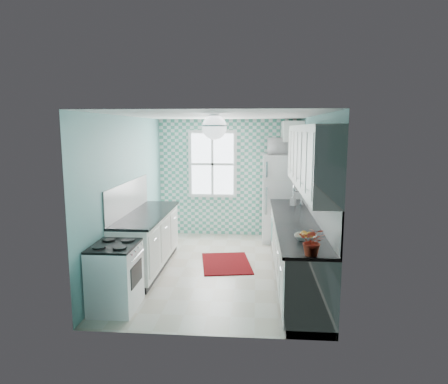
# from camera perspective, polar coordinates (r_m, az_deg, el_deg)

# --- Properties ---
(floor) EXTENTS (3.00, 4.40, 0.02)m
(floor) POSITION_cam_1_polar(r_m,az_deg,el_deg) (6.77, -0.60, -10.93)
(floor) COLOR beige
(floor) RESTS_ON ground
(ceiling) EXTENTS (3.00, 4.40, 0.02)m
(ceiling) POSITION_cam_1_polar(r_m,az_deg,el_deg) (6.36, -0.64, 10.92)
(ceiling) COLOR white
(ceiling) RESTS_ON wall_back
(wall_back) EXTENTS (3.00, 0.02, 2.50)m
(wall_back) POSITION_cam_1_polar(r_m,az_deg,el_deg) (8.63, 0.70, 2.04)
(wall_back) COLOR #6BA9A8
(wall_back) RESTS_ON floor
(wall_front) EXTENTS (3.00, 0.02, 2.50)m
(wall_front) POSITION_cam_1_polar(r_m,az_deg,el_deg) (4.29, -3.29, -5.12)
(wall_front) COLOR #6BA9A8
(wall_front) RESTS_ON floor
(wall_left) EXTENTS (0.02, 4.40, 2.50)m
(wall_left) POSITION_cam_1_polar(r_m,az_deg,el_deg) (6.75, -13.49, -0.17)
(wall_left) COLOR #6BA9A8
(wall_left) RESTS_ON floor
(wall_right) EXTENTS (0.02, 4.40, 2.50)m
(wall_right) POSITION_cam_1_polar(r_m,az_deg,el_deg) (6.49, 12.78, -0.50)
(wall_right) COLOR #6BA9A8
(wall_right) RESTS_ON floor
(accent_wall) EXTENTS (3.00, 0.01, 2.50)m
(accent_wall) POSITION_cam_1_polar(r_m,az_deg,el_deg) (8.61, 0.69, 2.02)
(accent_wall) COLOR #4CA58C
(accent_wall) RESTS_ON wall_back
(window) EXTENTS (1.04, 0.05, 1.44)m
(window) POSITION_cam_1_polar(r_m,az_deg,el_deg) (8.58, -1.65, 4.01)
(window) COLOR white
(window) RESTS_ON wall_back
(backsplash_right) EXTENTS (0.02, 3.60, 0.51)m
(backsplash_right) POSITION_cam_1_polar(r_m,az_deg,el_deg) (6.11, 13.09, -1.63)
(backsplash_right) COLOR white
(backsplash_right) RESTS_ON wall_right
(backsplash_left) EXTENTS (0.02, 2.15, 0.51)m
(backsplash_left) POSITION_cam_1_polar(r_m,az_deg,el_deg) (6.68, -13.49, -0.74)
(backsplash_left) COLOR white
(backsplash_left) RESTS_ON wall_left
(upper_cabinets_right) EXTENTS (0.33, 3.20, 0.90)m
(upper_cabinets_right) POSITION_cam_1_polar(r_m,az_deg,el_deg) (5.80, 12.12, 4.88)
(upper_cabinets_right) COLOR white
(upper_cabinets_right) RESTS_ON wall_right
(upper_cabinet_fridge) EXTENTS (0.40, 0.74, 0.40)m
(upper_cabinet_fridge) POSITION_cam_1_polar(r_m,az_deg,el_deg) (8.20, 9.74, 8.55)
(upper_cabinet_fridge) COLOR white
(upper_cabinet_fridge) RESTS_ON wall_right
(ceiling_light) EXTENTS (0.34, 0.34, 0.35)m
(ceiling_light) POSITION_cam_1_polar(r_m,az_deg,el_deg) (5.57, -1.39, 9.27)
(ceiling_light) COLOR silver
(ceiling_light) RESTS_ON ceiling
(base_cabinets_right) EXTENTS (0.60, 3.60, 0.90)m
(base_cabinets_right) POSITION_cam_1_polar(r_m,az_deg,el_deg) (6.25, 10.20, -8.34)
(base_cabinets_right) COLOR white
(base_cabinets_right) RESTS_ON floor
(countertop_right) EXTENTS (0.63, 3.60, 0.04)m
(countertop_right) POSITION_cam_1_polar(r_m,az_deg,el_deg) (6.12, 10.18, -4.13)
(countertop_right) COLOR black
(countertop_right) RESTS_ON base_cabinets_right
(base_cabinets_left) EXTENTS (0.60, 2.15, 0.90)m
(base_cabinets_left) POSITION_cam_1_polar(r_m,az_deg,el_deg) (6.76, -10.92, -7.01)
(base_cabinets_left) COLOR white
(base_cabinets_left) RESTS_ON floor
(countertop_left) EXTENTS (0.63, 2.15, 0.04)m
(countertop_left) POSITION_cam_1_polar(r_m,az_deg,el_deg) (6.65, -10.92, -3.12)
(countertop_left) COLOR black
(countertop_left) RESTS_ON base_cabinets_left
(fridge) EXTENTS (0.78, 0.77, 1.79)m
(fridge) POSITION_cam_1_polar(r_m,az_deg,el_deg) (8.28, 8.20, -0.84)
(fridge) COLOR white
(fridge) RESTS_ON floor
(stove) EXTENTS (0.56, 0.69, 0.83)m
(stove) POSITION_cam_1_polar(r_m,az_deg,el_deg) (5.40, -15.25, -11.46)
(stove) COLOR white
(stove) RESTS_ON floor
(sink) EXTENTS (0.53, 0.44, 0.53)m
(sink) POSITION_cam_1_polar(r_m,az_deg,el_deg) (7.23, 9.47, -2.02)
(sink) COLOR silver
(sink) RESTS_ON countertop_right
(rug) EXTENTS (0.97, 1.26, 0.02)m
(rug) POSITION_cam_1_polar(r_m,az_deg,el_deg) (6.98, 0.30, -10.15)
(rug) COLOR maroon
(rug) RESTS_ON floor
(dish_towel) EXTENTS (0.10, 0.25, 0.39)m
(dish_towel) POSITION_cam_1_polar(r_m,az_deg,el_deg) (7.38, 6.88, -5.32)
(dish_towel) COLOR teal
(dish_towel) RESTS_ON base_cabinets_right
(fruit_bowl) EXTENTS (0.33, 0.33, 0.07)m
(fruit_bowl) POSITION_cam_1_polar(r_m,az_deg,el_deg) (5.05, 11.57, -6.35)
(fruit_bowl) COLOR white
(fruit_bowl) RESTS_ON countertop_right
(potted_plant) EXTENTS (0.34, 0.32, 0.32)m
(potted_plant) POSITION_cam_1_polar(r_m,az_deg,el_deg) (4.43, 12.58, -6.88)
(potted_plant) COLOR #AE141D
(potted_plant) RESTS_ON countertop_right
(soap_bottle) EXTENTS (0.12, 0.12, 0.21)m
(soap_bottle) POSITION_cam_1_polar(r_m,az_deg,el_deg) (7.24, 9.84, -1.10)
(soap_bottle) COLOR #8EB1B7
(soap_bottle) RESTS_ON countertop_right
(microwave) EXTENTS (0.60, 0.41, 0.33)m
(microwave) POSITION_cam_1_polar(r_m,az_deg,el_deg) (8.17, 8.36, 6.52)
(microwave) COLOR silver
(microwave) RESTS_ON fridge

